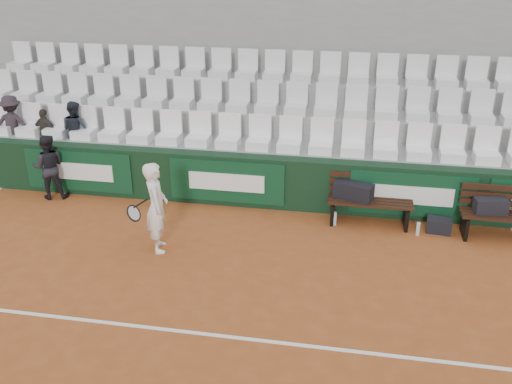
% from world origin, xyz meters
% --- Properties ---
extents(ground, '(80.00, 80.00, 0.00)m').
position_xyz_m(ground, '(0.00, 0.00, 0.00)').
color(ground, '#9D4D23').
rests_on(ground, ground).
extents(court_baseline, '(18.00, 0.06, 0.01)m').
position_xyz_m(court_baseline, '(0.00, 0.00, 0.00)').
color(court_baseline, white).
rests_on(court_baseline, ground).
extents(back_barrier, '(18.00, 0.34, 1.00)m').
position_xyz_m(back_barrier, '(0.07, 3.99, 0.50)').
color(back_barrier, black).
rests_on(back_barrier, ground).
extents(grandstand_tier_front, '(18.00, 0.95, 1.00)m').
position_xyz_m(grandstand_tier_front, '(0.00, 4.62, 0.50)').
color(grandstand_tier_front, gray).
rests_on(grandstand_tier_front, ground).
extents(grandstand_tier_mid, '(18.00, 0.95, 1.45)m').
position_xyz_m(grandstand_tier_mid, '(0.00, 5.58, 0.72)').
color(grandstand_tier_mid, gray).
rests_on(grandstand_tier_mid, ground).
extents(grandstand_tier_back, '(18.00, 0.95, 1.90)m').
position_xyz_m(grandstand_tier_back, '(0.00, 6.53, 0.95)').
color(grandstand_tier_back, gray).
rests_on(grandstand_tier_back, ground).
extents(grandstand_rear_wall, '(18.00, 0.30, 4.40)m').
position_xyz_m(grandstand_rear_wall, '(0.00, 7.15, 2.20)').
color(grandstand_rear_wall, gray).
rests_on(grandstand_rear_wall, ground).
extents(seat_row_front, '(11.90, 0.44, 0.63)m').
position_xyz_m(seat_row_front, '(0.00, 4.45, 1.31)').
color(seat_row_front, white).
rests_on(seat_row_front, grandstand_tier_front).
extents(seat_row_mid, '(11.90, 0.44, 0.63)m').
position_xyz_m(seat_row_mid, '(0.00, 5.40, 1.77)').
color(seat_row_mid, silver).
rests_on(seat_row_mid, grandstand_tier_mid).
extents(seat_row_back, '(11.90, 0.44, 0.63)m').
position_xyz_m(seat_row_back, '(0.00, 6.35, 2.21)').
color(seat_row_back, silver).
rests_on(seat_row_back, grandstand_tier_back).
extents(bench_left, '(1.50, 0.56, 0.45)m').
position_xyz_m(bench_left, '(2.48, 3.60, 0.23)').
color(bench_left, black).
rests_on(bench_left, ground).
extents(bench_right, '(1.50, 0.56, 0.45)m').
position_xyz_m(bench_right, '(4.75, 3.44, 0.23)').
color(bench_right, black).
rests_on(bench_right, ground).
extents(sports_bag_left, '(0.75, 0.50, 0.29)m').
position_xyz_m(sports_bag_left, '(2.17, 3.64, 0.60)').
color(sports_bag_left, black).
rests_on(sports_bag_left, bench_left).
extents(sports_bag_right, '(0.57, 0.33, 0.25)m').
position_xyz_m(sports_bag_right, '(4.48, 3.48, 0.58)').
color(sports_bag_right, black).
rests_on(sports_bag_right, bench_right).
extents(sports_bag_ground, '(0.45, 0.31, 0.26)m').
position_xyz_m(sports_bag_ground, '(3.69, 3.48, 0.13)').
color(sports_bag_ground, black).
rests_on(sports_bag_ground, ground).
extents(water_bottle_near, '(0.07, 0.07, 0.25)m').
position_xyz_m(water_bottle_near, '(1.87, 3.42, 0.13)').
color(water_bottle_near, silver).
rests_on(water_bottle_near, ground).
extents(water_bottle_far, '(0.07, 0.07, 0.24)m').
position_xyz_m(water_bottle_far, '(3.32, 3.29, 0.12)').
color(water_bottle_far, '#B0C0C7').
rests_on(water_bottle_far, ground).
extents(tennis_player, '(0.77, 0.65, 1.53)m').
position_xyz_m(tennis_player, '(-0.95, 2.04, 0.76)').
color(tennis_player, white).
rests_on(tennis_player, ground).
extents(ball_kid, '(0.76, 0.67, 1.30)m').
position_xyz_m(ball_kid, '(-3.71, 3.64, 0.65)').
color(ball_kid, black).
rests_on(ball_kid, ground).
extents(spectator_a, '(0.87, 0.58, 1.24)m').
position_xyz_m(spectator_a, '(-4.90, 4.50, 1.62)').
color(spectator_a, black).
rests_on(spectator_a, grandstand_tier_front).
extents(spectator_b, '(0.62, 0.34, 1.00)m').
position_xyz_m(spectator_b, '(-4.18, 4.50, 1.50)').
color(spectator_b, '#2F2B26').
rests_on(spectator_b, grandstand_tier_front).
extents(spectator_c, '(0.69, 0.61, 1.19)m').
position_xyz_m(spectator_c, '(-3.51, 4.50, 1.60)').
color(spectator_c, '#1C222B').
rests_on(spectator_c, grandstand_tier_front).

